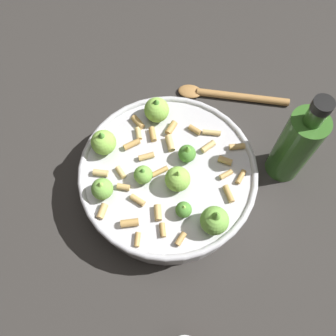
# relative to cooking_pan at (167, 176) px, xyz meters

# --- Properties ---
(ground_plane) EXTENTS (2.40, 2.40, 0.00)m
(ground_plane) POSITION_rel_cooking_pan_xyz_m (-0.00, -0.00, -0.04)
(ground_plane) COLOR #2D2B28
(cooking_pan) EXTENTS (0.32, 0.32, 0.13)m
(cooking_pan) POSITION_rel_cooking_pan_xyz_m (0.00, 0.00, 0.00)
(cooking_pan) COLOR #B7B7BC
(cooking_pan) RESTS_ON ground
(olive_oil_bottle) EXTENTS (0.07, 0.07, 0.22)m
(olive_oil_bottle) POSITION_rel_cooking_pan_xyz_m (-0.19, -0.13, 0.05)
(olive_oil_bottle) COLOR #336023
(olive_oil_bottle) RESTS_ON ground
(wooden_spoon) EXTENTS (0.24, 0.09, 0.02)m
(wooden_spoon) POSITION_rel_cooking_pan_xyz_m (-0.03, -0.24, -0.04)
(wooden_spoon) COLOR #9E703D
(wooden_spoon) RESTS_ON ground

